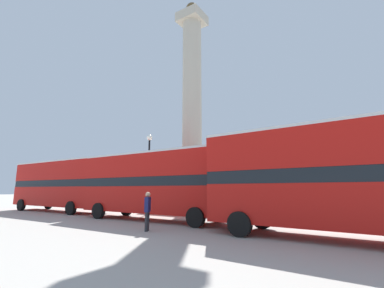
% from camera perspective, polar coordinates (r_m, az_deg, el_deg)
% --- Properties ---
extents(ground_plane, '(200.00, 200.00, 0.00)m').
position_cam_1_polar(ground_plane, '(21.92, 0.00, -14.95)').
color(ground_plane, '#ADA89E').
extents(monument_column, '(6.03, 6.03, 19.41)m').
position_cam_1_polar(monument_column, '(22.14, 0.00, -0.65)').
color(monument_column, '#ADA593').
rests_on(monument_column, ground_plane).
extents(bus_a, '(10.54, 3.11, 4.28)m').
position_cam_1_polar(bus_a, '(25.44, -27.26, -7.84)').
color(bus_a, '#B7140F').
rests_on(bus_a, ground_plane).
extents(bus_b, '(10.65, 3.02, 4.14)m').
position_cam_1_polar(bus_b, '(16.39, -8.17, -8.46)').
color(bus_b, '#B7140F').
rests_on(bus_b, ground_plane).
extents(bus_c, '(10.26, 3.01, 4.33)m').
position_cam_1_polar(bus_c, '(11.24, 30.06, -6.07)').
color(bus_c, '#B7140F').
rests_on(bus_c, ground_plane).
extents(equestrian_statue, '(3.22, 2.36, 5.92)m').
position_cam_1_polar(equestrian_statue, '(23.53, 33.85, -8.77)').
color(equestrian_statue, '#ADA593').
rests_on(equestrian_statue, ground_plane).
extents(street_lamp, '(0.46, 0.46, 6.12)m').
position_cam_1_polar(street_lamp, '(20.16, -9.59, -4.97)').
color(street_lamp, black).
rests_on(street_lamp, ground_plane).
extents(pedestrian_near_lamp, '(0.38, 0.49, 1.76)m').
position_cam_1_polar(pedestrian_near_lamp, '(12.38, -9.86, -13.98)').
color(pedestrian_near_lamp, '#28282D').
rests_on(pedestrian_near_lamp, ground_plane).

